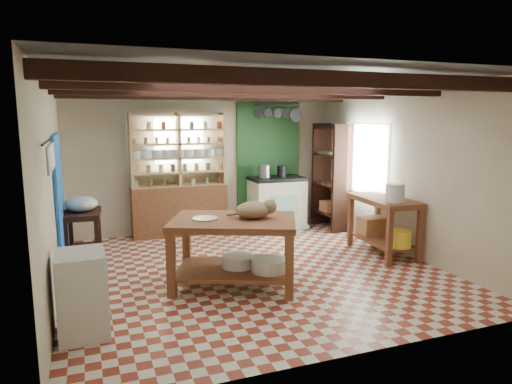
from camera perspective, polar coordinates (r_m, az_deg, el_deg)
name	(u,v)px	position (r m, az deg, el deg)	size (l,w,h in m)	color
floor	(252,271)	(6.51, -0.49, -9.79)	(5.00, 5.00, 0.02)	maroon
ceiling	(252,80)	(6.17, -0.52, 13.77)	(5.00, 5.00, 0.02)	#4B4B50
wall_back	(206,162)	(8.58, -6.28, 3.80)	(5.00, 0.04, 2.60)	beige
wall_front	(353,215)	(3.99, 11.99, -2.85)	(5.00, 0.04, 2.60)	beige
wall_left	(52,189)	(5.85, -24.18, 0.40)	(0.04, 5.00, 2.60)	beige
wall_right	(403,171)	(7.44, 17.90, 2.54)	(0.04, 5.00, 2.60)	beige
ceiling_beams	(252,90)	(6.16, -0.52, 12.65)	(5.00, 3.80, 0.15)	black
blue_wall_patch	(59,193)	(6.76, -23.38, -0.14)	(0.04, 1.40, 1.60)	blue
green_wall_patch	(268,162)	(8.95, 1.57, 3.76)	(1.30, 0.04, 2.30)	#1C4721
window_back	(179,141)	(8.42, -9.61, 6.35)	(0.90, 0.02, 0.80)	beige
window_right	(365,159)	(8.22, 13.50, 4.05)	(0.02, 1.30, 1.20)	beige
utensil_rail	(47,156)	(4.60, -24.67, 4.16)	(0.06, 0.90, 0.28)	black
pot_rack	(277,114)	(8.52, 2.68, 9.73)	(0.86, 0.12, 0.36)	black
shelving_unit	(179,175)	(8.30, -9.61, 2.14)	(1.70, 0.34, 2.20)	tan
tall_rack	(331,176)	(8.83, 9.42, 1.93)	(0.40, 0.86, 2.00)	black
work_table	(234,252)	(5.83, -2.80, -7.53)	(1.53, 1.02, 0.87)	brown
stove	(277,203)	(8.78, 2.58, -1.32)	(1.02, 0.68, 0.99)	white
prep_table	(84,236)	(7.28, -20.75, -5.17)	(0.51, 0.74, 0.75)	black
white_cabinet	(82,294)	(4.88, -20.93, -11.81)	(0.47, 0.56, 0.84)	silver
right_counter	(383,226)	(7.40, 15.59, -4.11)	(0.62, 1.25, 0.89)	brown
cat	(254,210)	(5.72, -0.29, -2.25)	(0.47, 0.36, 0.21)	#9A7F59
steel_tray	(205,219)	(5.71, -6.38, -3.32)	(0.31, 0.31, 0.02)	#9C9BA2
basin_large	(238,261)	(5.91, -2.25, -8.62)	(0.42, 0.42, 0.15)	silver
basin_small	(269,265)	(5.74, 1.64, -9.11)	(0.45, 0.45, 0.16)	silver
kettle_left	(265,171)	(8.59, 1.08, 2.59)	(0.21, 0.21, 0.24)	#9C9BA2
kettle_right	(282,171)	(8.73, 3.21, 2.62)	(0.17, 0.17, 0.22)	black
enamel_bowl	(82,204)	(7.18, -20.98, -1.37)	(0.46, 0.46, 0.23)	silver
white_bucket	(395,193)	(6.97, 16.99, -0.10)	(0.27, 0.27, 0.27)	silver
wicker_basket	(372,226)	(7.66, 14.36, -4.11)	(0.41, 0.33, 0.29)	#A66A43
yellow_tub	(400,239)	(7.06, 17.52, -5.58)	(0.34, 0.34, 0.25)	yellow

